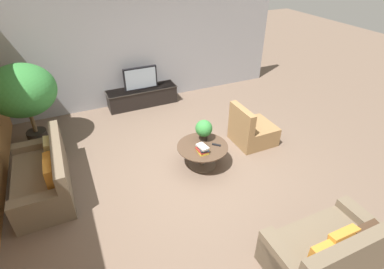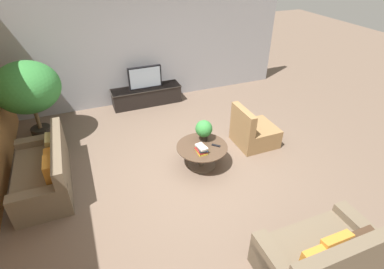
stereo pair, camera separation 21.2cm
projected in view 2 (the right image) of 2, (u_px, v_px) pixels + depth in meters
ground_plane at (194, 169)px, 5.62m from camera, size 24.00×24.00×0.00m
back_wall_stone at (144, 42)px, 7.34m from camera, size 7.40×0.12×3.00m
media_console at (147, 95)px, 7.74m from camera, size 1.77×0.50×0.45m
television at (145, 78)px, 7.47m from camera, size 0.84×0.13×0.56m
coffee_table at (202, 152)px, 5.55m from camera, size 0.94×0.94×0.44m
couch_by_wall at (45, 173)px, 5.08m from camera, size 0.84×1.75×0.84m
couch_near_entry at (322, 256)px, 3.73m from camera, size 1.52×0.84×0.84m
armchair_wicker at (253, 132)px, 6.18m from camera, size 0.80×0.76×0.86m
potted_palm_tall at (28, 89)px, 5.82m from camera, size 1.24×1.24×1.71m
potted_plant_tabletop at (204, 129)px, 5.53m from camera, size 0.32×0.32×0.41m
book_stack at (202, 149)px, 5.29m from camera, size 0.19×0.26×0.13m
remote_black at (216, 145)px, 5.48m from camera, size 0.14×0.14×0.02m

